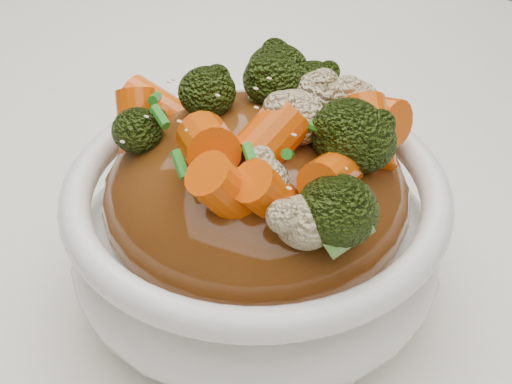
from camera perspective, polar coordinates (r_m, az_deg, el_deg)
The scene contains 8 objects.
tablecloth at distance 0.49m, azimuth -0.40°, elevation -3.90°, with size 1.20×0.80×0.04m, color white.
bowl at distance 0.41m, azimuth 0.00°, elevation -3.18°, with size 0.19×0.19×0.08m, color white, non-canonical shape.
sauce_base at distance 0.39m, azimuth 0.00°, elevation -0.31°, with size 0.15×0.15×0.08m, color #5A2D0F.
carrots at distance 0.36m, azimuth 0.00°, elevation 6.60°, with size 0.15×0.15×0.04m, color #DB5107, non-canonical shape.
broccoli at distance 0.36m, azimuth 0.00°, elevation 6.48°, with size 0.15×0.15×0.04m, color black, non-canonical shape.
cauliflower at distance 0.36m, azimuth 0.00°, elevation 6.24°, with size 0.15×0.15×0.03m, color beige, non-canonical shape.
scallions at distance 0.36m, azimuth 0.00°, elevation 6.72°, with size 0.12×0.12×0.02m, color #20711A, non-canonical shape.
sesame_seeds at distance 0.36m, azimuth 0.00°, elevation 6.72°, with size 0.14×0.14×0.01m, color beige, non-canonical shape.
Camera 1 is at (0.20, -0.30, 1.06)m, focal length 55.00 mm.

